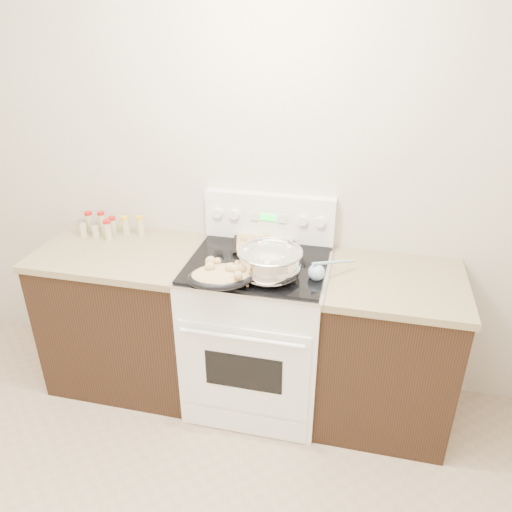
# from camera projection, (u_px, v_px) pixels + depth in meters

# --- Properties ---
(counter_left) EXTENTS (0.93, 0.67, 0.92)m
(counter_left) POSITION_uv_depth(u_px,v_px,m) (129.00, 315.00, 3.10)
(counter_left) COLOR black
(counter_left) RESTS_ON ground
(counter_right) EXTENTS (0.73, 0.67, 0.92)m
(counter_right) POSITION_uv_depth(u_px,v_px,m) (385.00, 350.00, 2.79)
(counter_right) COLOR black
(counter_right) RESTS_ON ground
(kitchen_range) EXTENTS (0.78, 0.73, 1.22)m
(kitchen_range) POSITION_uv_depth(u_px,v_px,m) (258.00, 329.00, 2.92)
(kitchen_range) COLOR white
(kitchen_range) RESTS_ON ground
(mixing_bowl) EXTENTS (0.37, 0.37, 0.19)m
(mixing_bowl) POSITION_uv_depth(u_px,v_px,m) (270.00, 263.00, 2.52)
(mixing_bowl) COLOR silver
(mixing_bowl) RESTS_ON kitchen_range
(roasting_pan) EXTENTS (0.41, 0.35, 0.12)m
(roasting_pan) POSITION_uv_depth(u_px,v_px,m) (222.00, 275.00, 2.47)
(roasting_pan) COLOR black
(roasting_pan) RESTS_ON kitchen_range
(baking_sheet) EXTENTS (0.40, 0.33, 0.06)m
(baking_sheet) POSITION_uv_depth(u_px,v_px,m) (264.00, 243.00, 2.86)
(baking_sheet) COLOR black
(baking_sheet) RESTS_ON kitchen_range
(wooden_spoon) EXTENTS (0.16, 0.22, 0.04)m
(wooden_spoon) POSITION_uv_depth(u_px,v_px,m) (229.00, 278.00, 2.52)
(wooden_spoon) COLOR tan
(wooden_spoon) RESTS_ON kitchen_range
(blue_ladle) EXTENTS (0.22, 0.23, 0.11)m
(blue_ladle) POSITION_uv_depth(u_px,v_px,m) (318.00, 271.00, 2.53)
(blue_ladle) COLOR #89B0CD
(blue_ladle) RESTS_ON kitchen_range
(spice_jars) EXTENTS (0.39, 0.15, 0.13)m
(spice_jars) POSITION_uv_depth(u_px,v_px,m) (107.00, 226.00, 3.04)
(spice_jars) COLOR #BFB28C
(spice_jars) RESTS_ON counter_left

